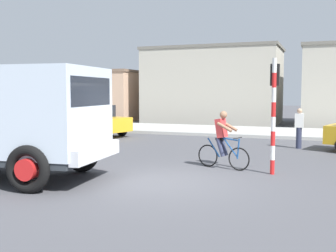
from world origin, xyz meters
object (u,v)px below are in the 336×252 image
(cyclist, at_px, (223,140))
(traffic_light_pole, at_px, (274,100))
(truck_foreground, at_px, (3,115))
(pedestrian_near_kerb, at_px, (299,128))
(car_red_near, at_px, (92,120))

(cyclist, distance_m, traffic_light_pole, 1.93)
(truck_foreground, bearing_deg, cyclist, 33.23)
(cyclist, relative_size, traffic_light_pole, 0.54)
(traffic_light_pole, relative_size, pedestrian_near_kerb, 1.98)
(truck_foreground, relative_size, pedestrian_near_kerb, 3.47)
(traffic_light_pole, bearing_deg, car_red_near, 145.82)
(car_red_near, bearing_deg, truck_foreground, -71.60)
(car_red_near, bearing_deg, pedestrian_near_kerb, -6.16)
(traffic_light_pole, height_order, pedestrian_near_kerb, traffic_light_pole)
(car_red_near, bearing_deg, traffic_light_pole, -34.18)
(traffic_light_pole, distance_m, car_red_near, 11.98)
(cyclist, xyz_separation_m, pedestrian_near_kerb, (1.89, 5.33, -0.02))
(truck_foreground, distance_m, car_red_near, 10.35)
(cyclist, relative_size, pedestrian_near_kerb, 1.06)
(cyclist, distance_m, car_red_near, 10.56)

